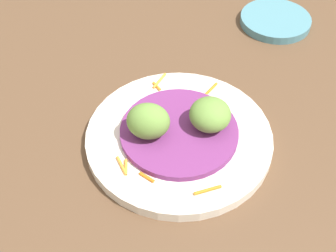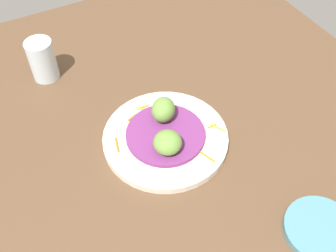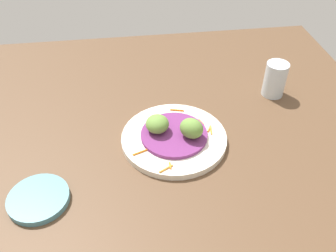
{
  "view_description": "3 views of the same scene",
  "coord_description": "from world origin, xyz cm",
  "px_view_note": "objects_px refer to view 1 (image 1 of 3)",
  "views": [
    {
      "loc": [
        -21.19,
        -31.98,
        48.25
      ],
      "look_at": [
        -0.1,
        1.0,
        5.77
      ],
      "focal_mm": 47.81,
      "sensor_mm": 36.0,
      "label": 1
    },
    {
      "loc": [
        46.47,
        -22.57,
        65.16
      ],
      "look_at": [
        0.91,
        1.57,
        5.49
      ],
      "focal_mm": 42.87,
      "sensor_mm": 36.0,
      "label": 2
    },
    {
      "loc": [
        11.63,
        63.46,
        61.35
      ],
      "look_at": [
        2.88,
        0.33,
        6.58
      ],
      "focal_mm": 38.72,
      "sensor_mm": 36.0,
      "label": 3
    }
  ],
  "objects_px": {
    "guac_scoop_left": "(210,115)",
    "main_plate": "(179,138)",
    "side_plate_small": "(275,20)",
    "guac_scoop_center": "(148,121)"
  },
  "relations": [
    {
      "from": "guac_scoop_left",
      "to": "guac_scoop_center",
      "type": "distance_m",
      "value": 0.08
    },
    {
      "from": "guac_scoop_left",
      "to": "main_plate",
      "type": "bearing_deg",
      "value": 158.04
    },
    {
      "from": "main_plate",
      "to": "side_plate_small",
      "type": "relative_size",
      "value": 2.03
    },
    {
      "from": "main_plate",
      "to": "side_plate_small",
      "type": "height_order",
      "value": "main_plate"
    },
    {
      "from": "guac_scoop_left",
      "to": "guac_scoop_center",
      "type": "height_order",
      "value": "guac_scoop_center"
    },
    {
      "from": "main_plate",
      "to": "guac_scoop_center",
      "type": "relative_size",
      "value": 4.47
    },
    {
      "from": "guac_scoop_center",
      "to": "side_plate_small",
      "type": "height_order",
      "value": "guac_scoop_center"
    },
    {
      "from": "main_plate",
      "to": "guac_scoop_center",
      "type": "height_order",
      "value": "guac_scoop_center"
    },
    {
      "from": "guac_scoop_center",
      "to": "side_plate_small",
      "type": "bearing_deg",
      "value": 20.26
    },
    {
      "from": "guac_scoop_center",
      "to": "main_plate",
      "type": "bearing_deg",
      "value": -21.96
    }
  ]
}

